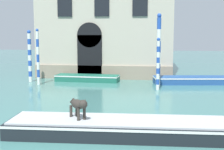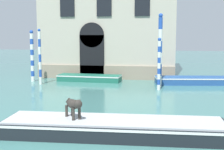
# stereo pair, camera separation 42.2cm
# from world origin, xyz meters

# --- Properties ---
(boat_foreground) EXTENTS (7.59, 2.06, 0.58)m
(boat_foreground) POSITION_xyz_m (1.85, 4.29, 0.31)
(boat_foreground) COLOR black
(boat_foreground) RESTS_ON ground_plane
(dog_on_deck) EXTENTS (0.79, 0.90, 0.73)m
(dog_on_deck) POSITION_xyz_m (0.49, 4.21, 1.05)
(dog_on_deck) COLOR #332D28
(dog_on_deck) RESTS_ON boat_foreground
(boat_moored_near_palazzo) EXTENTS (4.69, 1.70, 0.46)m
(boat_moored_near_palazzo) POSITION_xyz_m (-1.72, 16.31, 0.24)
(boat_moored_near_palazzo) COLOR #1E6651
(boat_moored_near_palazzo) RESTS_ON ground_plane
(boat_moored_far) EXTENTS (5.52, 2.17, 0.49)m
(boat_moored_far) POSITION_xyz_m (5.75, 16.08, 0.26)
(boat_moored_far) COLOR #234C8C
(boat_moored_far) RESTS_ON ground_plane
(mooring_pole_0) EXTENTS (0.21, 0.21, 3.21)m
(mooring_pole_0) POSITION_xyz_m (3.31, 13.35, 1.62)
(mooring_pole_0) COLOR white
(mooring_pole_0) RESTS_ON ground_plane
(mooring_pole_1) EXTENTS (0.27, 0.27, 4.73)m
(mooring_pole_1) POSITION_xyz_m (3.35, 14.45, 2.39)
(mooring_pole_1) COLOR white
(mooring_pole_1) RESTS_ON ground_plane
(mooring_pole_2) EXTENTS (0.19, 0.19, 3.78)m
(mooring_pole_2) POSITION_xyz_m (-4.71, 14.35, 1.91)
(mooring_pole_2) COLOR white
(mooring_pole_2) RESTS_ON ground_plane
(mooring_pole_3) EXTENTS (0.26, 0.26, 3.71)m
(mooring_pole_3) POSITION_xyz_m (-5.75, 15.51, 1.87)
(mooring_pole_3) COLOR white
(mooring_pole_3) RESTS_ON ground_plane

